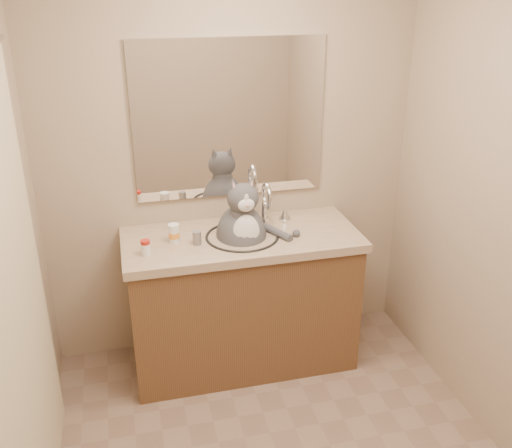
{
  "coord_description": "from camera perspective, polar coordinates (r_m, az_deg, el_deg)",
  "views": [
    {
      "loc": [
        -0.62,
        -1.9,
        2.21
      ],
      "look_at": [
        0.01,
        0.65,
        1.05
      ],
      "focal_mm": 40.0,
      "sensor_mm": 36.0,
      "label": 1
    }
  ],
  "objects": [
    {
      "name": "mirror",
      "position": [
        3.28,
        -2.63,
        10.38
      ],
      "size": [
        1.1,
        0.02,
        0.9
      ],
      "primitive_type": "cube",
      "color": "white",
      "rests_on": "room"
    },
    {
      "name": "shower_curtain",
      "position": [
        2.36,
        -22.54,
        -8.27
      ],
      "size": [
        0.02,
        1.3,
        1.93
      ],
      "color": "beige",
      "rests_on": "ground"
    },
    {
      "name": "grey_canister",
      "position": [
        3.12,
        -5.92,
        -1.38
      ],
      "size": [
        0.05,
        0.05,
        0.08
      ],
      "rotation": [
        0.0,
        0.0,
        0.04
      ],
      "color": "gray",
      "rests_on": "vanity"
    },
    {
      "name": "pill_bottle_redcap",
      "position": [
        3.04,
        -10.98,
        -2.34
      ],
      "size": [
        0.06,
        0.06,
        0.08
      ],
      "rotation": [
        0.0,
        0.0,
        0.15
      ],
      "color": "white",
      "rests_on": "vanity"
    },
    {
      "name": "cat",
      "position": [
        3.21,
        -1.38,
        -0.85
      ],
      "size": [
        0.41,
        0.32,
        0.57
      ],
      "rotation": [
        0.0,
        0.0,
        0.04
      ],
      "color": "#4D4D52",
      "rests_on": "vanity"
    },
    {
      "name": "room",
      "position": [
        2.24,
        3.83,
        -3.11
      ],
      "size": [
        2.22,
        2.52,
        2.42
      ],
      "color": "#866D5C",
      "rests_on": "ground"
    },
    {
      "name": "vanity",
      "position": [
        3.42,
        -1.39,
        -7.32
      ],
      "size": [
        1.34,
        0.59,
        1.12
      ],
      "color": "brown",
      "rests_on": "ground"
    },
    {
      "name": "pill_bottle_orange",
      "position": [
        3.16,
        -8.2,
        -0.95
      ],
      "size": [
        0.08,
        0.08,
        0.1
      ],
      "rotation": [
        0.0,
        0.0,
        -0.38
      ],
      "color": "white",
      "rests_on": "vanity"
    }
  ]
}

